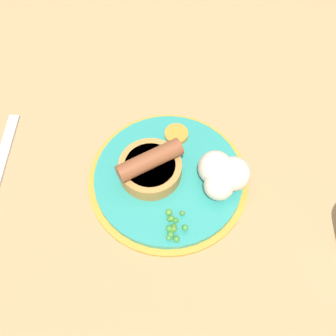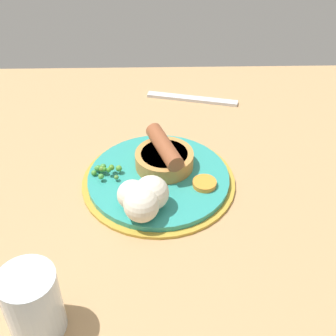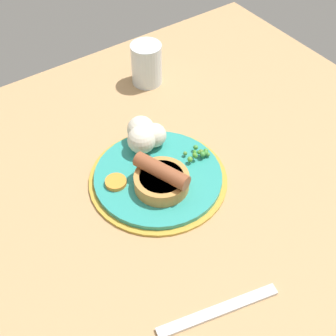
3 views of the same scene
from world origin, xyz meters
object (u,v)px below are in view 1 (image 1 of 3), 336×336
Objects in this scene: dinner_plate at (168,179)px; pea_pile at (173,226)px; fork at (1,164)px; sausage_pudding at (150,167)px; cauliflower_floret at (223,174)px; carrot_slice_3 at (176,134)px.

dinner_plate is 8.50cm from pea_pile.
dinner_plate reaches higher than fork.
sausage_pudding reaches higher than fork.
cauliflower_floret is 0.41× the size of fork.
cauliflower_floret is 2.04× the size of carrot_slice_3.
sausage_pudding is 10.53cm from cauliflower_floret.
cauliflower_floret is 33.80cm from fork.
cauliflower_floret is 10.70cm from carrot_slice_3.
cauliflower_floret is at bearing -37.64° from sausage_pudding.
sausage_pudding reaches higher than pea_pile.
carrot_slice_3 is (-9.15, -5.16, -2.04)cm from cauliflower_floret.
cauliflower_floret is at bearing 87.59° from fork.
carrot_slice_3 is at bearing -150.58° from cauliflower_floret.
fork is (-15.09, -24.25, -2.04)cm from pea_pile.
fork is (-9.00, -32.39, -3.55)cm from cauliflower_floret.
carrot_slice_3 is (-15.24, 2.99, -0.54)cm from pea_pile.
carrot_slice_3 is 0.20× the size of fork.
sausage_pudding is 1.36× the size of cauliflower_floret.
cauliflower_floret is at bearing 126.79° from pea_pile.
cauliflower_floret is at bearing 73.72° from dinner_plate.
carrot_slice_3 is (-6.00, 4.88, -1.49)cm from sausage_pudding.
sausage_pudding is at bearing -168.45° from pea_pile.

